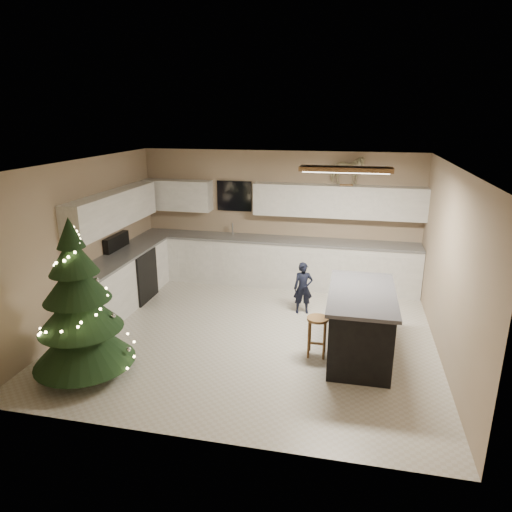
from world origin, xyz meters
name	(u,v)px	position (x,y,z in m)	size (l,w,h in m)	color
ground_plane	(251,333)	(0.00, 0.00, 0.00)	(5.50, 5.50, 0.00)	beige
room_shell	(252,224)	(0.02, 0.00, 1.75)	(5.52, 5.02, 2.61)	tan
cabinetry	(223,253)	(-0.91, 1.65, 0.76)	(5.50, 3.20, 2.00)	white
island	(360,323)	(1.63, -0.32, 0.48)	(0.90, 1.70, 0.95)	black
bar_stool	(317,327)	(1.05, -0.47, 0.43)	(0.30, 0.30, 0.58)	brown
christmas_tree	(80,314)	(-1.85, -1.60, 0.86)	(1.32, 1.27, 2.10)	#3F2816
toddler	(303,288)	(0.69, 0.94, 0.45)	(0.33, 0.21, 0.89)	black
rocking_horse	(347,170)	(1.28, 2.33, 2.28)	(0.62, 0.31, 0.54)	brown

